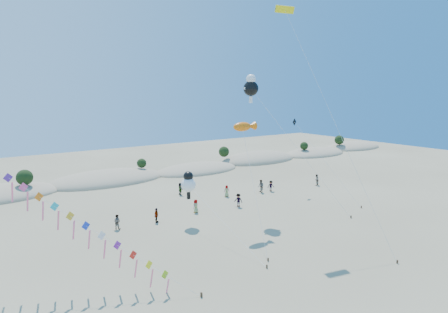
# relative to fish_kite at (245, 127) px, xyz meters

# --- Properties ---
(dune_ridge) EXTENTS (145.30, 11.49, 5.57)m
(dune_ridge) POSITION_rel_fish_kite_xyz_m (-4.92, 28.30, -10.46)
(dune_ridge) COLOR tan
(dune_ridge) RESTS_ON ground
(fish_kite) EXTENTS (5.39, 9.09, 11.10)m
(fish_kite) POSITION_rel_fish_kite_xyz_m (0.00, 0.00, 0.00)
(fish_kite) COLOR #3F2D1E
(fish_kite) RESTS_ON ground
(cartoon_kite_low) EXTENTS (1.58, 13.79, 5.80)m
(cartoon_kite_low) POSITION_rel_fish_kite_xyz_m (-4.86, 3.48, -6.06)
(cartoon_kite_low) COLOR #3F2D1E
(cartoon_kite_low) RESTS_ON ground
(cartoon_kite_high) EXTENTS (8.26, 10.43, 16.23)m
(cartoon_kite_high) POSITION_rel_fish_kite_xyz_m (3.94, 3.94, 4.20)
(cartoon_kite_high) COLOR #3F2D1E
(cartoon_kite_high) RESTS_ON ground
(parafoil_kite) EXTENTS (2.13, 13.97, 22.81)m
(parafoil_kite) POSITION_rel_fish_kite_xyz_m (3.86, -1.87, 11.25)
(parafoil_kite) COLOR #3F2D1E
(parafoil_kite) RESTS_ON ground
(dark_kite) EXTENTS (1.02, 11.65, 10.48)m
(dark_kite) POSITION_rel_fish_kite_xyz_m (15.01, 4.55, -3.23)
(dark_kite) COLOR #3F2D1E
(dark_kite) RESTS_ON ground
(beachgoers) EXTENTS (32.54, 10.48, 1.85)m
(beachgoers) POSITION_rel_fish_kite_xyz_m (3.93, 8.42, -9.74)
(beachgoers) COLOR slate
(beachgoers) RESTS_ON ground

